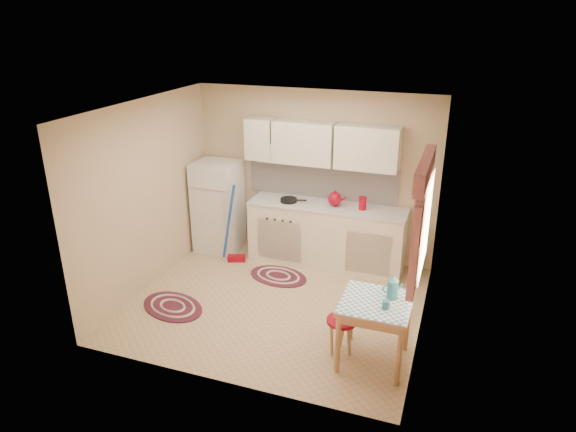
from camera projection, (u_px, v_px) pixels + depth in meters
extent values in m
plane|color=tan|center=(277.00, 303.00, 6.62)|extent=(3.60, 3.60, 0.00)
cube|color=silver|center=(275.00, 108.00, 5.69)|extent=(3.60, 3.20, 0.04)
cube|color=tan|center=(314.00, 175.00, 7.55)|extent=(3.60, 0.04, 2.50)
cube|color=tan|center=(215.00, 272.00, 4.75)|extent=(3.60, 0.04, 2.50)
cube|color=tan|center=(147.00, 196.00, 6.71)|extent=(0.04, 3.20, 2.50)
cube|color=tan|center=(430.00, 233.00, 5.60)|extent=(0.04, 3.20, 2.50)
cube|color=silver|center=(322.00, 180.00, 7.52)|extent=(2.25, 0.03, 0.55)
cube|color=white|center=(320.00, 144.00, 7.18)|extent=(2.25, 0.33, 0.60)
cube|color=white|center=(426.00, 226.00, 5.01)|extent=(0.04, 0.85, 0.95)
cube|color=white|center=(218.00, 207.00, 7.89)|extent=(0.65, 0.60, 1.40)
cube|color=white|center=(327.00, 236.00, 7.50)|extent=(2.25, 0.60, 0.88)
cube|color=beige|center=(327.00, 207.00, 7.33)|extent=(2.27, 0.62, 0.04)
cylinder|color=black|center=(289.00, 200.00, 7.44)|extent=(0.30, 0.30, 0.05)
cylinder|color=maroon|center=(363.00, 204.00, 7.14)|extent=(0.12, 0.12, 0.16)
cube|color=tan|center=(374.00, 332.00, 5.40)|extent=(0.72, 0.72, 0.72)
cylinder|color=maroon|center=(341.00, 336.00, 5.59)|extent=(0.36, 0.36, 0.42)
cylinder|color=teal|center=(386.00, 305.00, 5.12)|extent=(0.08, 0.08, 0.10)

